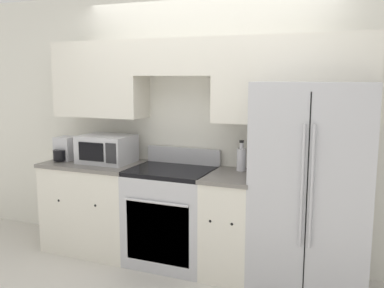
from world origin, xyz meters
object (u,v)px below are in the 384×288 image
object	(u,v)px
oven_range	(172,215)
microwave	(107,149)
refrigerator	(313,186)
bottle	(241,159)

from	to	relation	value
oven_range	microwave	size ratio (longest dim) A/B	2.10
oven_range	microwave	distance (m)	0.94
refrigerator	microwave	bearing A→B (deg)	-179.51
oven_range	refrigerator	xyz separation A→B (m)	(1.28, 0.06, 0.40)
bottle	microwave	bearing A→B (deg)	-173.88
microwave	bottle	size ratio (longest dim) A/B	1.81
microwave	bottle	xyz separation A→B (m)	(1.36, 0.15, -0.03)
refrigerator	bottle	bearing A→B (deg)	168.98
oven_range	refrigerator	world-z (taller)	refrigerator
oven_range	bottle	size ratio (longest dim) A/B	3.80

